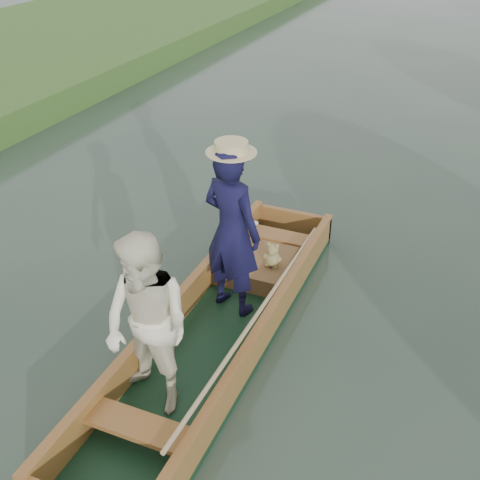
% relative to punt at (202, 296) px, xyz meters
% --- Properties ---
extents(ground, '(120.00, 120.00, 0.00)m').
position_rel_punt_xyz_m(ground, '(0.08, 0.19, -0.71)').
color(ground, '#283D30').
rests_on(ground, ground).
extents(punt, '(1.21, 5.00, 2.08)m').
position_rel_punt_xyz_m(punt, '(0.00, 0.00, 0.00)').
color(punt, '#13321D').
rests_on(punt, ground).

